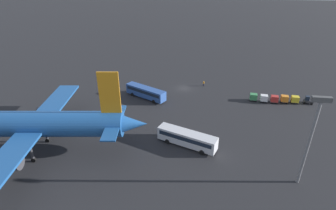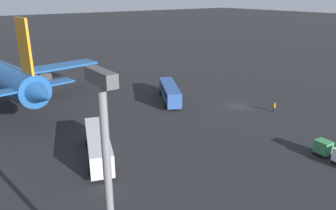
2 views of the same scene
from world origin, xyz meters
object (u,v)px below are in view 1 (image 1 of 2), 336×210
Objects in this scene: baggage_tug at (308,100)px; cargo_cart_green at (253,97)px; worker_person at (204,83)px; cargo_cart_orange at (284,99)px; cargo_cart_red at (274,99)px; cargo_cart_white at (264,98)px; airplane at (27,124)px; shuttle_bus_near at (146,92)px; shuttle_bus_far at (187,138)px; cargo_cart_yellow at (295,99)px.

baggage_tug is 14.63m from cargo_cart_green.
cargo_cart_orange reaches higher than worker_person.
cargo_cart_white is (2.77, -0.13, 0.00)m from cargo_cart_red.
worker_person is at bearing -28.69° from cargo_cart_white.
cargo_cart_red is at bearing -158.66° from airplane.
baggage_tug is at bearing -178.39° from cargo_cart_green.
baggage_tug reaches higher than worker_person.
shuttle_bus_near is 35.89m from cargo_cart_red.
cargo_cart_white is 2.80m from cargo_cart_green.
airplane is at bearing 32.47° from shuttle_bus_far.
airplane is at bearing 29.34° from cargo_cart_red.
cargo_cart_yellow and cargo_cart_white have the same top height.
cargo_cart_orange is at bearing -148.07° from shuttle_bus_near.
airplane reaches higher than worker_person.
worker_person is 23.98m from cargo_cart_orange.
cargo_cart_white is (-19.62, -23.42, -0.73)m from shuttle_bus_far.
cargo_cart_green is (-47.21, -30.20, -5.21)m from airplane.
shuttle_bus_near is (-16.92, -27.80, -4.48)m from airplane.
shuttle_bus_far is 6.01× the size of cargo_cart_orange.
cargo_cart_yellow is 1.00× the size of cargo_cart_white.
worker_person is (-33.21, -38.96, -5.53)m from airplane.
cargo_cart_orange and cargo_cart_red have the same top height.
cargo_cart_green is at bearing -8.58° from cargo_cart_white.
airplane is 3.73× the size of shuttle_bus_near.
worker_person is 0.82× the size of cargo_cart_red.
cargo_cart_white and cargo_cart_green have the same top height.
cargo_cart_red is at bearing -148.64° from shuttle_bus_near.
shuttle_bus_far reaches higher than cargo_cart_orange.
baggage_tug reaches higher than cargo_cart_white.
cargo_cart_orange is at bearing -169.23° from cargo_cart_red.
shuttle_bus_near is 5.89× the size of cargo_cart_yellow.
worker_person is at bearing -74.36° from shuttle_bus_far.
cargo_cart_yellow is 11.09m from cargo_cart_green.
baggage_tug is at bearing -175.99° from cargo_cart_white.
worker_person is at bearing -138.45° from airplane.
shuttle_bus_near is 0.98× the size of shuttle_bus_far.
baggage_tug is 1.25× the size of cargo_cart_yellow.
cargo_cart_white reaches higher than worker_person.
shuttle_bus_near is at bearing -129.33° from airplane.
airplane is 58.41m from cargo_cart_white.
cargo_cart_orange is 2.82m from cargo_cart_red.
cargo_cart_red is at bearing 20.65° from baggage_tug.
worker_person is at bearing -1.62° from baggage_tug.
worker_person is 0.82× the size of cargo_cart_green.
shuttle_bus_far reaches higher than cargo_cart_red.
cargo_cart_yellow is at bearing -174.54° from cargo_cart_red.
shuttle_bus_far is at bearing 52.25° from baggage_tug.
cargo_cart_yellow reaches higher than worker_person.
cargo_cart_white is at bearing 4.14° from cargo_cart_orange.
cargo_cart_orange is at bearing 18.53° from baggage_tug.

